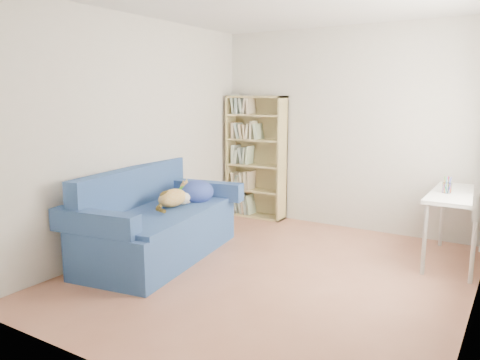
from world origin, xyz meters
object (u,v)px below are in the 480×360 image
Objects in this scene: sofa at (158,223)px; pen_cup at (447,187)px; bookshelf at (256,162)px; desk at (458,200)px.

sofa is 3.04m from pen_cup.
bookshelf reaches higher than pen_cup.
desk is at bearing 18.62° from sofa.
sofa is at bearing -152.37° from desk.
bookshelf reaches higher than desk.
pen_cup is at bearing -13.92° from bookshelf.
bookshelf is 1.50× the size of desk.
sofa reaches higher than pen_cup.
desk is (2.78, 1.46, 0.31)m from sofa.
sofa is at bearing -152.76° from pen_cup.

